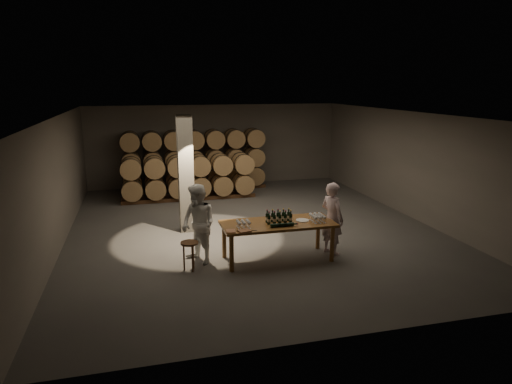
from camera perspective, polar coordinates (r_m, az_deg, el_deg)
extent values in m
plane|color=#514E4C|center=(13.08, -0.55, -4.45)|extent=(12.00, 12.00, 0.00)
plane|color=#605E59|center=(12.48, -0.58, 9.68)|extent=(12.00, 12.00, 0.00)
plane|color=#676158|center=(18.49, -5.08, 5.86)|extent=(10.00, 0.00, 10.00)
plane|color=#676158|center=(7.20, 11.12, -6.43)|extent=(10.00, 0.00, 10.00)
plane|color=#676158|center=(12.48, -23.44, 1.15)|extent=(0.00, 12.00, 12.00)
plane|color=#676158|center=(14.69, 18.75, 3.25)|extent=(0.00, 12.00, 12.00)
cube|color=gray|center=(12.58, -8.77, 2.19)|extent=(0.40, 0.40, 3.20)
cylinder|color=brown|center=(10.00, -3.08, -7.66)|extent=(0.10, 0.10, 0.84)
cylinder|color=brown|center=(10.69, 9.50, -6.43)|extent=(0.10, 0.10, 0.84)
cylinder|color=brown|center=(10.79, -3.99, -6.06)|extent=(0.10, 0.10, 0.84)
cylinder|color=brown|center=(11.43, 7.76, -5.03)|extent=(0.10, 0.10, 0.84)
cube|color=brown|center=(10.52, 2.74, -3.98)|extent=(2.60, 1.10, 0.06)
cube|color=#56321D|center=(17.56, -7.47, 0.29)|extent=(5.48, 0.10, 0.12)
cube|color=#56321D|center=(18.14, -7.71, 0.70)|extent=(5.48, 0.10, 0.12)
cylinder|color=#A27949|center=(17.65, -15.19, 1.36)|extent=(0.70, 0.95, 0.70)
cylinder|color=black|center=(17.39, -15.20, 1.18)|extent=(0.73, 0.04, 0.73)
cylinder|color=black|center=(17.90, -15.19, 1.52)|extent=(0.73, 0.04, 0.73)
cylinder|color=#A27949|center=(17.65, -12.66, 1.50)|extent=(0.70, 0.95, 0.70)
cylinder|color=black|center=(17.39, -12.63, 1.33)|extent=(0.73, 0.04, 0.73)
cylinder|color=black|center=(17.90, -12.70, 1.67)|extent=(0.73, 0.04, 0.73)
cylinder|color=#A27949|center=(17.69, -10.14, 1.65)|extent=(0.70, 0.95, 0.70)
cylinder|color=black|center=(17.43, -10.07, 1.48)|extent=(0.73, 0.04, 0.73)
cylinder|color=black|center=(17.94, -10.21, 1.81)|extent=(0.73, 0.04, 0.73)
cylinder|color=#A27949|center=(17.76, -7.63, 1.79)|extent=(0.70, 0.95, 0.70)
cylinder|color=black|center=(17.51, -7.53, 1.62)|extent=(0.73, 0.04, 0.73)
cylinder|color=black|center=(18.01, -7.74, 1.95)|extent=(0.73, 0.04, 0.73)
cylinder|color=#A27949|center=(17.87, -5.15, 1.92)|extent=(0.70, 0.95, 0.70)
cylinder|color=black|center=(17.62, -5.01, 1.76)|extent=(0.73, 0.04, 0.73)
cylinder|color=black|center=(18.12, -5.29, 2.08)|extent=(0.73, 0.04, 0.73)
cylinder|color=#A27949|center=(18.01, -2.70, 2.05)|extent=(0.70, 0.95, 0.70)
cylinder|color=black|center=(17.76, -2.53, 1.89)|extent=(0.73, 0.04, 0.73)
cylinder|color=black|center=(18.26, -2.87, 2.21)|extent=(0.73, 0.04, 0.73)
cylinder|color=#A27949|center=(18.18, -0.29, 2.18)|extent=(0.70, 0.95, 0.70)
cylinder|color=black|center=(17.93, -0.09, 2.02)|extent=(0.73, 0.04, 0.73)
cylinder|color=black|center=(18.43, -0.49, 2.33)|extent=(0.73, 0.04, 0.73)
cylinder|color=#A27949|center=(17.51, -15.34, 3.73)|extent=(0.70, 0.95, 0.70)
cylinder|color=black|center=(17.26, -15.35, 3.59)|extent=(0.73, 0.04, 0.73)
cylinder|color=black|center=(17.77, -15.34, 3.86)|extent=(0.73, 0.04, 0.73)
cylinder|color=#A27949|center=(17.52, -12.79, 3.87)|extent=(0.70, 0.95, 0.70)
cylinder|color=black|center=(17.26, -12.76, 3.74)|extent=(0.73, 0.04, 0.73)
cylinder|color=black|center=(17.77, -12.82, 4.01)|extent=(0.73, 0.04, 0.73)
cylinder|color=#A27949|center=(17.55, -10.24, 4.01)|extent=(0.70, 0.95, 0.70)
cylinder|color=black|center=(17.30, -10.17, 3.88)|extent=(0.73, 0.04, 0.73)
cylinder|color=black|center=(17.81, -10.31, 4.14)|extent=(0.73, 0.04, 0.73)
cylinder|color=#A27949|center=(17.63, -7.71, 4.14)|extent=(0.70, 0.95, 0.70)
cylinder|color=black|center=(17.37, -7.60, 4.01)|extent=(0.73, 0.04, 0.73)
cylinder|color=black|center=(17.88, -7.81, 4.27)|extent=(0.73, 0.04, 0.73)
cylinder|color=#A27949|center=(17.74, -5.20, 4.27)|extent=(0.70, 0.95, 0.70)
cylinder|color=black|center=(17.48, -5.06, 4.14)|extent=(0.73, 0.04, 0.73)
cylinder|color=black|center=(17.99, -5.34, 4.39)|extent=(0.73, 0.04, 0.73)
cylinder|color=#A27949|center=(17.88, -2.73, 4.38)|extent=(0.70, 0.95, 0.70)
cylinder|color=black|center=(17.62, -2.55, 4.25)|extent=(0.73, 0.04, 0.73)
cylinder|color=black|center=(18.13, -2.90, 4.50)|extent=(0.73, 0.04, 0.73)
cylinder|color=#A27949|center=(18.05, -0.30, 4.48)|extent=(0.70, 0.95, 0.70)
cylinder|color=black|center=(17.80, -0.09, 4.36)|extent=(0.73, 0.04, 0.73)
cylinder|color=black|center=(18.30, -0.50, 4.60)|extent=(0.73, 0.04, 0.73)
cylinder|color=#A27949|center=(17.41, -15.49, 6.13)|extent=(0.70, 0.95, 0.70)
cylinder|color=black|center=(17.15, -15.50, 6.02)|extent=(0.73, 0.04, 0.73)
cylinder|color=black|center=(17.67, -15.48, 6.23)|extent=(0.73, 0.04, 0.73)
cylinder|color=#A27949|center=(17.41, -12.91, 6.27)|extent=(0.70, 0.95, 0.70)
cylinder|color=black|center=(17.15, -12.88, 6.17)|extent=(0.73, 0.04, 0.73)
cylinder|color=black|center=(17.67, -12.94, 6.37)|extent=(0.73, 0.04, 0.73)
cylinder|color=#A27949|center=(17.45, -10.34, 6.41)|extent=(0.70, 0.95, 0.70)
cylinder|color=black|center=(17.19, -10.27, 6.31)|extent=(0.73, 0.04, 0.73)
cylinder|color=black|center=(17.71, -10.41, 6.51)|extent=(0.73, 0.04, 0.73)
cylinder|color=#A27949|center=(17.53, -7.78, 6.53)|extent=(0.70, 0.95, 0.70)
cylinder|color=black|center=(17.27, -7.68, 6.43)|extent=(0.73, 0.04, 0.73)
cylinder|color=black|center=(17.78, -7.89, 6.63)|extent=(0.73, 0.04, 0.73)
cylinder|color=#A27949|center=(17.63, -5.25, 6.64)|extent=(0.70, 0.95, 0.70)
cylinder|color=black|center=(17.38, -5.11, 6.54)|extent=(0.73, 0.04, 0.73)
cylinder|color=black|center=(17.89, -5.39, 6.73)|extent=(0.73, 0.04, 0.73)
cylinder|color=#A27949|center=(17.77, -2.75, 6.73)|extent=(0.70, 0.95, 0.70)
cylinder|color=black|center=(17.52, -2.58, 6.64)|extent=(0.73, 0.04, 0.73)
cylinder|color=black|center=(18.03, -2.92, 6.83)|extent=(0.73, 0.04, 0.73)
cylinder|color=#A27949|center=(17.95, -0.30, 6.82)|extent=(0.70, 0.95, 0.70)
cylinder|color=black|center=(17.70, -0.09, 6.72)|extent=(0.73, 0.04, 0.73)
cylinder|color=black|center=(18.20, -0.50, 6.91)|extent=(0.73, 0.04, 0.73)
cube|color=#56321D|center=(16.16, -8.22, -0.88)|extent=(4.70, 0.10, 0.12)
cube|color=#56321D|center=(16.74, -8.45, -0.39)|extent=(4.70, 0.10, 0.12)
cylinder|color=#A27949|center=(16.28, -15.22, 0.36)|extent=(0.70, 0.95, 0.70)
cylinder|color=black|center=(16.02, -15.22, 0.16)|extent=(0.73, 0.04, 0.73)
cylinder|color=black|center=(16.53, -15.21, 0.56)|extent=(0.73, 0.04, 0.73)
cylinder|color=#A27949|center=(16.28, -12.48, 0.52)|extent=(0.70, 0.95, 0.70)
cylinder|color=black|center=(16.03, -12.44, 0.32)|extent=(0.73, 0.04, 0.73)
cylinder|color=black|center=(16.53, -12.51, 0.72)|extent=(0.73, 0.04, 0.73)
cylinder|color=#A27949|center=(16.32, -9.74, 0.68)|extent=(0.70, 0.95, 0.70)
cylinder|color=black|center=(16.07, -9.66, 0.48)|extent=(0.73, 0.04, 0.73)
cylinder|color=black|center=(16.58, -9.82, 0.87)|extent=(0.73, 0.04, 0.73)
cylinder|color=#A27949|center=(16.40, -7.03, 0.84)|extent=(0.70, 0.95, 0.70)
cylinder|color=black|center=(16.15, -6.91, 0.64)|extent=(0.73, 0.04, 0.73)
cylinder|color=black|center=(16.65, -7.15, 1.03)|extent=(0.73, 0.04, 0.73)
cylinder|color=#A27949|center=(16.52, -4.35, 0.99)|extent=(0.70, 0.95, 0.70)
cylinder|color=black|center=(16.27, -4.18, 0.80)|extent=(0.73, 0.04, 0.73)
cylinder|color=black|center=(16.77, -4.51, 1.17)|extent=(0.73, 0.04, 0.73)
cylinder|color=#A27949|center=(16.67, -1.71, 1.14)|extent=(0.70, 0.95, 0.70)
cylinder|color=black|center=(16.42, -1.51, 0.95)|extent=(0.73, 0.04, 0.73)
cylinder|color=black|center=(16.92, -1.90, 1.32)|extent=(0.73, 0.04, 0.73)
cylinder|color=#A27949|center=(16.13, -15.38, 2.93)|extent=(0.70, 0.95, 0.70)
cylinder|color=black|center=(15.88, -15.38, 2.76)|extent=(0.73, 0.04, 0.73)
cylinder|color=black|center=(16.39, -15.37, 3.08)|extent=(0.73, 0.04, 0.73)
cylinder|color=#A27949|center=(16.14, -12.61, 3.09)|extent=(0.70, 0.95, 0.70)
cylinder|color=black|center=(15.88, -12.57, 2.92)|extent=(0.73, 0.04, 0.73)
cylinder|color=black|center=(16.39, -12.64, 3.24)|extent=(0.73, 0.04, 0.73)
cylinder|color=#A27949|center=(16.18, -9.85, 3.24)|extent=(0.70, 0.95, 0.70)
cylinder|color=black|center=(15.92, -9.76, 3.08)|extent=(0.73, 0.04, 0.73)
cylinder|color=black|center=(16.43, -9.92, 3.39)|extent=(0.73, 0.04, 0.73)
cylinder|color=#A27949|center=(16.26, -7.10, 3.38)|extent=(0.70, 0.95, 0.70)
cylinder|color=black|center=(16.00, -6.98, 3.23)|extent=(0.73, 0.04, 0.73)
cylinder|color=black|center=(16.51, -7.22, 3.53)|extent=(0.73, 0.04, 0.73)
cylinder|color=#A27949|center=(16.37, -4.39, 3.52)|extent=(0.70, 0.95, 0.70)
cylinder|color=black|center=(16.12, -4.23, 3.37)|extent=(0.73, 0.04, 0.73)
cylinder|color=black|center=(16.63, -4.55, 3.67)|extent=(0.73, 0.04, 0.73)
cylinder|color=#A27949|center=(16.53, -1.73, 3.64)|extent=(0.70, 0.95, 0.70)
cylinder|color=black|center=(16.28, -1.52, 3.49)|extent=(0.73, 0.04, 0.73)
cylinder|color=black|center=(16.78, -1.92, 3.79)|extent=(0.73, 0.04, 0.73)
cylinder|color=black|center=(10.34, 1.63, -3.52)|extent=(0.07, 0.07, 0.20)
cylinder|color=silver|center=(10.35, 1.63, -3.57)|extent=(0.08, 0.08, 0.07)
cylinder|color=black|center=(10.30, 1.63, -2.75)|extent=(0.03, 0.03, 0.08)
cylinder|color=gold|center=(10.29, 1.63, -2.50)|extent=(0.03, 0.03, 0.02)
cylinder|color=black|center=(10.48, 1.40, -3.28)|extent=(0.07, 0.07, 0.20)
cylinder|color=silver|center=(10.48, 1.40, -3.33)|extent=(0.08, 0.08, 0.07)
cylinder|color=black|center=(10.44, 1.40, -2.53)|extent=(0.03, 0.03, 0.08)
cylinder|color=maroon|center=(10.43, 1.41, -2.28)|extent=(0.03, 0.03, 0.02)
cylinder|color=black|center=(10.38, 2.32, -3.46)|extent=(0.07, 0.07, 0.20)
cylinder|color=silver|center=(10.38, 2.32, -3.51)|extent=(0.08, 0.08, 0.07)
cylinder|color=black|center=(10.34, 2.33, -2.70)|extent=(0.03, 0.03, 0.08)
cylinder|color=maroon|center=(10.32, 2.33, -2.45)|extent=(0.03, 0.03, 0.02)
cylinder|color=black|center=(10.52, 2.08, -3.23)|extent=(0.07, 0.07, 0.20)
cylinder|color=silver|center=(10.52, 2.08, -3.28)|extent=(0.08, 0.08, 0.07)
cylinder|color=black|center=(10.48, 2.09, -2.48)|extent=(0.03, 0.03, 0.08)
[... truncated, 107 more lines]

